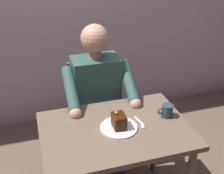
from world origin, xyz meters
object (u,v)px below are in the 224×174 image
(dessert_spoon, at_px, (141,124))
(cake_slice, at_px, (119,121))
(chair, at_px, (94,109))
(seated_person, at_px, (99,102))
(dining_table, at_px, (115,140))
(coffee_cup, at_px, (167,110))

(dessert_spoon, bearing_deg, cake_slice, -1.56)
(chair, height_order, seated_person, seated_person)
(chair, bearing_deg, dining_table, 90.00)
(seated_person, bearing_deg, dessert_spoon, 111.13)
(cake_slice, bearing_deg, coffee_cup, -174.59)
(coffee_cup, relative_size, dessert_spoon, 0.78)
(seated_person, height_order, coffee_cup, seated_person)
(dining_table, xyz_separation_m, seated_person, (0.00, -0.44, 0.04))
(dining_table, bearing_deg, chair, -90.00)
(seated_person, height_order, cake_slice, seated_person)
(chair, distance_m, cake_slice, 0.68)
(dining_table, height_order, dessert_spoon, dessert_spoon)
(coffee_cup, height_order, dessert_spoon, coffee_cup)
(coffee_cup, xyz_separation_m, dessert_spoon, (0.20, 0.04, -0.04))
(chair, relative_size, dessert_spoon, 6.32)
(chair, xyz_separation_m, cake_slice, (-0.02, 0.62, 0.28))
(dining_table, height_order, seated_person, seated_person)
(chair, bearing_deg, dessert_spoon, 105.65)
(seated_person, relative_size, coffee_cup, 11.30)
(seated_person, height_order, dessert_spoon, seated_person)
(seated_person, xyz_separation_m, cake_slice, (-0.02, 0.45, 0.12))
(cake_slice, height_order, coffee_cup, cake_slice)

